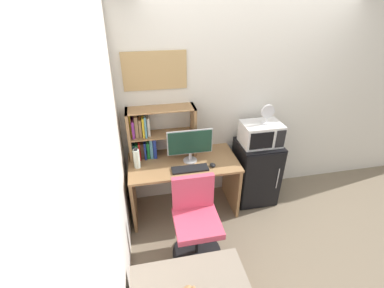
{
  "coord_description": "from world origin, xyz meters",
  "views": [
    {
      "loc": [
        -1.32,
        -2.99,
        2.52
      ],
      "look_at": [
        -0.79,
        -0.37,
        1.0
      ],
      "focal_mm": 24.88,
      "sensor_mm": 36.0,
      "label": 1
    }
  ],
  "objects_px": {
    "computer_mouse": "(213,165)",
    "monitor": "(190,144)",
    "keyboard": "(190,169)",
    "desk_fan": "(267,113)",
    "hutch_bookshelf": "(151,134)",
    "desk_chair": "(196,224)",
    "wall_corkboard": "(155,71)",
    "mini_fridge": "(256,172)",
    "water_bottle": "(137,158)",
    "microwave": "(261,134)"
  },
  "relations": [
    {
      "from": "computer_mouse",
      "to": "monitor",
      "type": "bearing_deg",
      "value": 144.19
    },
    {
      "from": "keyboard",
      "to": "desk_fan",
      "type": "height_order",
      "value": "desk_fan"
    },
    {
      "from": "hutch_bookshelf",
      "to": "desk_fan",
      "type": "distance_m",
      "value": 1.41
    },
    {
      "from": "desk_fan",
      "to": "desk_chair",
      "type": "bearing_deg",
      "value": -144.91
    },
    {
      "from": "hutch_bookshelf",
      "to": "monitor",
      "type": "distance_m",
      "value": 0.49
    },
    {
      "from": "wall_corkboard",
      "to": "mini_fridge",
      "type": "bearing_deg",
      "value": -12.88
    },
    {
      "from": "water_bottle",
      "to": "hutch_bookshelf",
      "type": "bearing_deg",
      "value": 49.83
    },
    {
      "from": "keyboard",
      "to": "wall_corkboard",
      "type": "xyz_separation_m",
      "value": [
        -0.3,
        0.51,
        1.01
      ]
    },
    {
      "from": "computer_mouse",
      "to": "microwave",
      "type": "height_order",
      "value": "microwave"
    },
    {
      "from": "monitor",
      "to": "microwave",
      "type": "height_order",
      "value": "monitor"
    },
    {
      "from": "desk_fan",
      "to": "wall_corkboard",
      "type": "height_order",
      "value": "wall_corkboard"
    },
    {
      "from": "desk_chair",
      "to": "wall_corkboard",
      "type": "distance_m",
      "value": 1.72
    },
    {
      "from": "monitor",
      "to": "keyboard",
      "type": "xyz_separation_m",
      "value": [
        -0.04,
        -0.18,
        -0.23
      ]
    },
    {
      "from": "wall_corkboard",
      "to": "keyboard",
      "type": "bearing_deg",
      "value": -59.76
    },
    {
      "from": "water_bottle",
      "to": "wall_corkboard",
      "type": "relative_size",
      "value": 0.35
    },
    {
      "from": "wall_corkboard",
      "to": "desk_chair",
      "type": "bearing_deg",
      "value": -75.43
    },
    {
      "from": "hutch_bookshelf",
      "to": "mini_fridge",
      "type": "relative_size",
      "value": 0.93
    },
    {
      "from": "hutch_bookshelf",
      "to": "desk_chair",
      "type": "height_order",
      "value": "hutch_bookshelf"
    },
    {
      "from": "water_bottle",
      "to": "computer_mouse",
      "type": "bearing_deg",
      "value": -10.56
    },
    {
      "from": "mini_fridge",
      "to": "keyboard",
      "type": "bearing_deg",
      "value": -166.6
    },
    {
      "from": "computer_mouse",
      "to": "keyboard",
      "type": "bearing_deg",
      "value": -177.58
    },
    {
      "from": "monitor",
      "to": "mini_fridge",
      "type": "height_order",
      "value": "monitor"
    },
    {
      "from": "hutch_bookshelf",
      "to": "microwave",
      "type": "bearing_deg",
      "value": -7.55
    },
    {
      "from": "monitor",
      "to": "water_bottle",
      "type": "bearing_deg",
      "value": -179.13
    },
    {
      "from": "monitor",
      "to": "keyboard",
      "type": "height_order",
      "value": "monitor"
    },
    {
      "from": "hutch_bookshelf",
      "to": "water_bottle",
      "type": "distance_m",
      "value": 0.35
    },
    {
      "from": "hutch_bookshelf",
      "to": "monitor",
      "type": "xyz_separation_m",
      "value": [
        0.43,
        -0.22,
        -0.06
      ]
    },
    {
      "from": "water_bottle",
      "to": "mini_fridge",
      "type": "height_order",
      "value": "water_bottle"
    },
    {
      "from": "desk_fan",
      "to": "computer_mouse",
      "type": "bearing_deg",
      "value": -163.55
    },
    {
      "from": "mini_fridge",
      "to": "desk_chair",
      "type": "bearing_deg",
      "value": -143.65
    },
    {
      "from": "monitor",
      "to": "mini_fridge",
      "type": "relative_size",
      "value": 0.62
    },
    {
      "from": "monitor",
      "to": "water_bottle",
      "type": "relative_size",
      "value": 2.14
    },
    {
      "from": "monitor",
      "to": "computer_mouse",
      "type": "bearing_deg",
      "value": -35.81
    },
    {
      "from": "desk_chair",
      "to": "wall_corkboard",
      "type": "height_order",
      "value": "wall_corkboard"
    },
    {
      "from": "keyboard",
      "to": "mini_fridge",
      "type": "bearing_deg",
      "value": 13.4
    },
    {
      "from": "keyboard",
      "to": "water_bottle",
      "type": "distance_m",
      "value": 0.63
    },
    {
      "from": "water_bottle",
      "to": "microwave",
      "type": "bearing_deg",
      "value": 2.05
    },
    {
      "from": "computer_mouse",
      "to": "microwave",
      "type": "xyz_separation_m",
      "value": [
        0.67,
        0.22,
        0.23
      ]
    },
    {
      "from": "desk_chair",
      "to": "wall_corkboard",
      "type": "xyz_separation_m",
      "value": [
        -0.26,
        1.0,
        1.38
      ]
    },
    {
      "from": "microwave",
      "to": "wall_corkboard",
      "type": "bearing_deg",
      "value": 167.25
    },
    {
      "from": "hutch_bookshelf",
      "to": "water_bottle",
      "type": "relative_size",
      "value": 3.19
    },
    {
      "from": "mini_fridge",
      "to": "wall_corkboard",
      "type": "relative_size",
      "value": 1.21
    },
    {
      "from": "water_bottle",
      "to": "desk_chair",
      "type": "height_order",
      "value": "water_bottle"
    },
    {
      "from": "mini_fridge",
      "to": "desk_fan",
      "type": "relative_size",
      "value": 3.62
    },
    {
      "from": "monitor",
      "to": "computer_mouse",
      "type": "xyz_separation_m",
      "value": [
        0.24,
        -0.17,
        -0.22
      ]
    },
    {
      "from": "monitor",
      "to": "desk_fan",
      "type": "distance_m",
      "value": 0.99
    },
    {
      "from": "microwave",
      "to": "desk_fan",
      "type": "relative_size",
      "value": 2.02
    },
    {
      "from": "water_bottle",
      "to": "wall_corkboard",
      "type": "bearing_deg",
      "value": 48.54
    },
    {
      "from": "hutch_bookshelf",
      "to": "water_bottle",
      "type": "xyz_separation_m",
      "value": [
        -0.2,
        -0.23,
        -0.18
      ]
    },
    {
      "from": "mini_fridge",
      "to": "wall_corkboard",
      "type": "bearing_deg",
      "value": 167.12
    }
  ]
}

